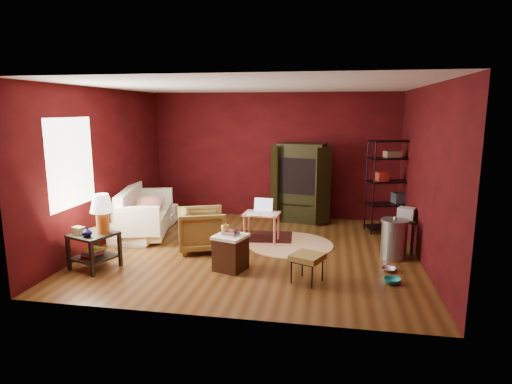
% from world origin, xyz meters
% --- Properties ---
extents(room, '(5.54, 5.04, 2.84)m').
position_xyz_m(room, '(-0.04, -0.01, 1.40)').
color(room, brown).
rests_on(room, ground).
extents(sofa, '(0.68, 1.97, 0.76)m').
position_xyz_m(sofa, '(-2.32, 0.70, 0.38)').
color(sofa, white).
rests_on(sofa, ground).
extents(armchair, '(0.96, 0.99, 0.81)m').
position_xyz_m(armchair, '(-0.90, -0.12, 0.40)').
color(armchair, black).
rests_on(armchair, ground).
extents(pet_bowl_steel, '(0.23, 0.12, 0.22)m').
position_xyz_m(pet_bowl_steel, '(2.20, -0.62, 0.11)').
color(pet_bowl_steel, silver).
rests_on(pet_bowl_steel, ground).
extents(pet_bowl_turquoise, '(0.25, 0.15, 0.24)m').
position_xyz_m(pet_bowl_turquoise, '(2.19, -1.09, 0.12)').
color(pet_bowl_turquoise, teal).
rests_on(pet_bowl_turquoise, ground).
extents(vase, '(0.19, 0.20, 0.15)m').
position_xyz_m(vase, '(-2.25, -1.46, 0.63)').
color(vase, '#0C0C3C').
rests_on(vase, side_table).
extents(mug, '(0.14, 0.12, 0.12)m').
position_xyz_m(mug, '(-0.27, -0.98, 0.67)').
color(mug, '#DBD26B').
rests_on(mug, hamper).
extents(side_table, '(0.75, 0.75, 1.16)m').
position_xyz_m(side_table, '(-2.20, -1.25, 0.70)').
color(side_table, black).
rests_on(side_table, ground).
extents(sofa_cushions, '(1.25, 2.12, 0.83)m').
position_xyz_m(sofa_cushions, '(-2.32, 0.64, 0.41)').
color(sofa_cushions, white).
rests_on(sofa_cushions, sofa).
extents(hamper, '(0.56, 0.56, 0.63)m').
position_xyz_m(hamper, '(-0.18, -0.97, 0.29)').
color(hamper, '#41220F').
rests_on(hamper, ground).
extents(footstool, '(0.54, 0.54, 0.42)m').
position_xyz_m(footstool, '(0.99, -1.26, 0.36)').
color(footstool, black).
rests_on(footstool, ground).
extents(rug_round, '(1.58, 1.58, 0.01)m').
position_xyz_m(rug_round, '(0.60, 0.42, 0.01)').
color(rug_round, white).
rests_on(rug_round, ground).
extents(rug_oriental, '(1.22, 0.86, 0.01)m').
position_xyz_m(rug_oriental, '(0.00, 0.78, 0.02)').
color(rug_oriental, '#451412').
rests_on(rug_oriental, ground).
extents(laptop_desk, '(0.68, 0.54, 0.80)m').
position_xyz_m(laptop_desk, '(0.05, 0.49, 0.50)').
color(laptop_desk, '#FF9174').
rests_on(laptop_desk, ground).
extents(tv_armoire, '(1.32, 0.87, 1.71)m').
position_xyz_m(tv_armoire, '(0.65, 2.14, 0.89)').
color(tv_armoire, black).
rests_on(tv_armoire, ground).
extents(wire_shelving, '(0.98, 0.65, 1.84)m').
position_xyz_m(wire_shelving, '(2.47, 1.64, 1.01)').
color(wire_shelving, black).
rests_on(wire_shelving, ground).
extents(small_stand, '(0.51, 0.51, 0.77)m').
position_xyz_m(small_stand, '(2.58, 0.42, 0.58)').
color(small_stand, black).
rests_on(small_stand, ground).
extents(trash_can, '(0.47, 0.47, 0.71)m').
position_xyz_m(trash_can, '(2.34, 0.01, 0.33)').
color(trash_can, '#9B9FA2').
rests_on(trash_can, ground).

